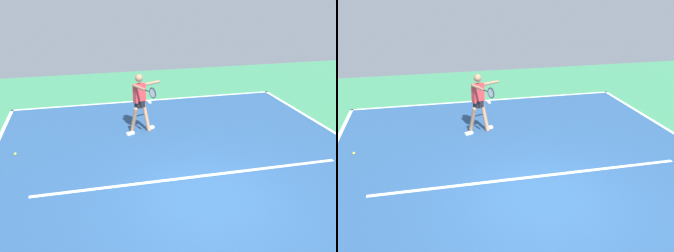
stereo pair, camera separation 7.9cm
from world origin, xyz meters
TOP-DOWN VIEW (x-y plane):
  - ground_plane at (0.00, 0.00)m, footprint 22.68×22.68m
  - court_surface at (0.00, 0.00)m, footprint 9.72×13.49m
  - court_line_baseline_near at (0.00, -6.70)m, footprint 9.72×0.10m
  - court_line_service at (0.00, -0.88)m, footprint 7.29×0.10m
  - court_line_centre_mark at (0.00, -6.50)m, footprint 0.10×0.30m
  - tennis_player at (0.76, -3.80)m, footprint 1.12×1.36m
  - tennis_ball_by_sideline at (4.20, -3.03)m, footprint 0.07×0.07m

SIDE VIEW (x-z plane):
  - ground_plane at x=0.00m, z-range 0.00..0.00m
  - court_surface at x=0.00m, z-range 0.00..0.00m
  - court_line_baseline_near at x=0.00m, z-range 0.00..0.01m
  - court_line_service at x=0.00m, z-range 0.00..0.01m
  - court_line_centre_mark at x=0.00m, z-range 0.00..0.01m
  - tennis_ball_by_sideline at x=4.20m, z-range 0.00..0.07m
  - tennis_player at x=0.76m, z-range 0.12..1.89m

